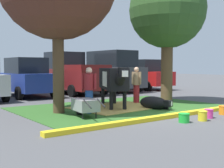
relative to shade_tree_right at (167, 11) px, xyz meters
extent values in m
plane|color=#4C4C4F|center=(-2.69, -1.78, -3.96)|extent=(80.00, 80.00, 0.00)
cube|color=#2D5B23|center=(-2.55, 0.00, -3.95)|extent=(7.58, 5.08, 0.02)
cube|color=yellow|center=(-2.55, -2.69, -3.90)|extent=(8.78, 0.24, 0.12)
cube|color=tan|center=(-2.75, -0.01, -3.93)|extent=(3.42, 2.70, 0.04)
cylinder|color=#4C3823|center=(-5.09, 0.16, -2.43)|extent=(0.38, 0.38, 3.06)
cylinder|color=brown|center=(0.00, 0.00, -2.53)|extent=(0.50, 0.50, 2.85)
sphere|color=#2D5123|center=(0.00, 0.00, 0.05)|extent=(3.30, 3.30, 3.30)
cube|color=black|center=(-2.78, 0.19, -2.85)|extent=(1.61, 2.38, 0.80)
cube|color=white|center=(-2.84, 0.06, -2.85)|extent=(1.03, 1.12, 0.56)
cylinder|color=black|center=(-3.34, -1.01, -2.75)|extent=(0.56, 0.71, 0.58)
cube|color=black|center=(-3.48, -1.30, -2.57)|extent=(0.42, 0.51, 0.32)
cube|color=white|center=(-3.56, -1.48, -2.61)|extent=(0.23, 0.19, 0.20)
cylinder|color=black|center=(-2.92, -0.69, -3.60)|extent=(0.14, 0.14, 0.71)
cylinder|color=black|center=(-3.36, -0.48, -3.60)|extent=(0.14, 0.14, 0.71)
cylinder|color=black|center=(-2.19, 0.87, -3.60)|extent=(0.14, 0.14, 0.71)
cylinder|color=black|center=(-2.63, 1.08, -3.60)|extent=(0.14, 0.14, 0.71)
cylinder|color=black|center=(-2.27, 1.28, -3.10)|extent=(0.06, 0.06, 0.70)
ellipsoid|color=black|center=(-1.87, -1.07, -3.72)|extent=(0.76, 1.19, 0.48)
cube|color=black|center=(-1.71, -1.65, -3.70)|extent=(0.27, 0.32, 0.22)
cube|color=silver|center=(-1.67, -1.77, -3.70)|extent=(0.11, 0.09, 0.16)
cylinder|color=black|center=(-1.60, -1.36, -3.90)|extent=(0.19, 0.36, 0.10)
cylinder|color=#23478C|center=(-4.30, -0.50, -3.56)|extent=(0.26, 0.26, 0.79)
cylinder|color=maroon|center=(-4.30, -0.50, -2.89)|extent=(0.34, 0.34, 0.55)
sphere|color=beige|center=(-4.30, -0.50, -2.51)|extent=(0.22, 0.22, 0.22)
cylinder|color=maroon|center=(-4.43, -0.32, -2.86)|extent=(0.09, 0.09, 0.52)
cylinder|color=maroon|center=(-4.18, -0.68, -2.86)|extent=(0.09, 0.09, 0.52)
cylinder|color=maroon|center=(-1.25, 0.56, -3.56)|extent=(0.26, 0.26, 0.79)
cylinder|color=#9E7F5B|center=(-1.25, 0.56, -2.89)|extent=(0.34, 0.34, 0.55)
sphere|color=tan|center=(-1.25, 0.56, -2.51)|extent=(0.21, 0.21, 0.21)
cylinder|color=#9E7F5B|center=(-1.24, 0.34, -2.86)|extent=(0.09, 0.09, 0.52)
cylinder|color=#9E7F5B|center=(-1.27, 0.78, -2.86)|extent=(0.09, 0.09, 0.52)
cube|color=gray|center=(-4.82, -1.11, -3.56)|extent=(0.72, 0.98, 0.36)
cylinder|color=black|center=(-4.75, -0.62, -3.78)|extent=(0.15, 0.37, 0.36)
cylinder|color=black|center=(-5.08, -1.38, -3.84)|extent=(0.04, 0.04, 0.24)
cylinder|color=black|center=(-4.65, -1.44, -3.84)|extent=(0.04, 0.04, 0.24)
cylinder|color=black|center=(-5.13, -1.72, -3.44)|extent=(0.12, 0.53, 0.23)
cylinder|color=black|center=(-4.70, -1.78, -3.44)|extent=(0.12, 0.53, 0.23)
cylinder|color=green|center=(-2.99, -3.44, -3.83)|extent=(0.31, 0.31, 0.25)
torus|color=green|center=(-2.99, -3.44, -3.70)|extent=(0.33, 0.33, 0.02)
cylinder|color=yellow|center=(-2.35, -3.60, -3.82)|extent=(0.26, 0.26, 0.28)
torus|color=yellow|center=(-2.35, -3.60, -3.68)|extent=(0.29, 0.29, 0.02)
cylinder|color=#EA3893|center=(-1.82, -3.43, -3.82)|extent=(0.26, 0.26, 0.26)
torus|color=#EA3893|center=(-1.82, -3.43, -3.69)|extent=(0.28, 0.28, 0.02)
cylinder|color=orange|center=(-0.85, -3.32, -3.81)|extent=(0.30, 0.30, 0.29)
torus|color=orange|center=(-0.85, -3.32, -3.67)|extent=(0.33, 0.33, 0.02)
cylinder|color=black|center=(-5.57, 4.40, -3.64)|extent=(0.22, 0.64, 0.64)
cube|color=navy|center=(-3.93, 6.24, -3.19)|extent=(1.83, 4.41, 0.90)
cube|color=black|center=(-3.93, 6.24, -2.34)|extent=(1.60, 2.21, 0.80)
cylinder|color=black|center=(-4.83, 7.66, -3.64)|extent=(0.22, 0.64, 0.64)
cylinder|color=black|center=(-3.03, 7.67, -3.64)|extent=(0.22, 0.64, 0.64)
cylinder|color=black|center=(-4.82, 4.80, -3.64)|extent=(0.22, 0.64, 0.64)
cylinder|color=black|center=(-3.02, 4.81, -3.64)|extent=(0.22, 0.64, 0.64)
cube|color=maroon|center=(-1.20, 6.22, -3.09)|extent=(2.03, 5.41, 1.10)
cube|color=black|center=(-1.20, 7.16, -2.04)|extent=(1.85, 1.81, 1.00)
cube|color=maroon|center=(-1.19, 5.00, -2.42)|extent=(1.92, 2.71, 0.24)
cylinder|color=black|center=(-2.21, 7.96, -3.64)|extent=(0.22, 0.64, 0.64)
cylinder|color=black|center=(-0.21, 7.98, -3.64)|extent=(0.22, 0.64, 0.64)
cylinder|color=black|center=(-2.19, 4.45, -3.64)|extent=(0.22, 0.64, 0.64)
cylinder|color=black|center=(-0.19, 4.47, -3.64)|extent=(0.22, 0.64, 0.64)
cube|color=#3D3D42|center=(1.48, 6.02, -3.04)|extent=(1.93, 4.61, 1.20)
cube|color=black|center=(1.48, 6.02, -1.94)|extent=(1.69, 3.21, 1.00)
cylinder|color=black|center=(0.52, 7.51, -3.64)|extent=(0.22, 0.64, 0.64)
cylinder|color=black|center=(2.42, 7.53, -3.64)|extent=(0.22, 0.64, 0.64)
cylinder|color=black|center=(0.54, 4.52, -3.64)|extent=(0.22, 0.64, 0.64)
cylinder|color=black|center=(2.44, 4.54, -3.64)|extent=(0.22, 0.64, 0.64)
cube|color=red|center=(4.28, 6.20, -3.19)|extent=(1.83, 4.41, 0.90)
cube|color=black|center=(4.28, 6.20, -2.34)|extent=(1.60, 2.21, 0.80)
cylinder|color=black|center=(3.37, 7.63, -3.64)|extent=(0.22, 0.64, 0.64)
cylinder|color=black|center=(5.17, 7.64, -3.64)|extent=(0.22, 0.64, 0.64)
cylinder|color=black|center=(3.39, 4.77, -3.64)|extent=(0.22, 0.64, 0.64)
cylinder|color=black|center=(5.19, 4.78, -3.64)|extent=(0.22, 0.64, 0.64)
camera|label=1|loc=(-9.61, -8.90, -2.35)|focal=47.63mm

